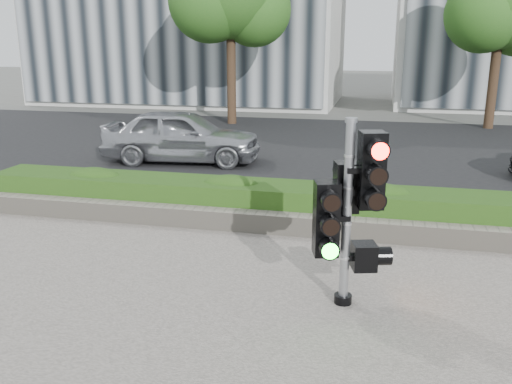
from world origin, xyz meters
TOP-DOWN VIEW (x-y plane):
  - ground at (0.00, 0.00)m, footprint 120.00×120.00m
  - road at (0.00, 10.00)m, footprint 60.00×13.00m
  - curb at (0.00, 3.15)m, footprint 60.00×0.25m
  - stone_wall at (0.00, 1.90)m, footprint 12.00×0.32m
  - hedge at (0.00, 2.55)m, footprint 12.00×1.00m
  - tree_right at (5.48, 15.55)m, footprint 4.10×3.58m
  - traffic_signal at (1.14, -0.47)m, footprint 0.85×0.72m
  - car_silver at (-3.84, 7.02)m, footprint 4.45×2.16m

SIDE VIEW (x-z plane):
  - ground at x=0.00m, z-range 0.00..0.00m
  - road at x=0.00m, z-range 0.00..0.02m
  - curb at x=0.00m, z-range 0.00..0.12m
  - stone_wall at x=0.00m, z-range 0.03..0.37m
  - hedge at x=0.00m, z-range 0.03..0.71m
  - car_silver at x=-3.84m, z-range 0.02..1.48m
  - traffic_signal at x=1.14m, z-range 0.15..2.50m
  - tree_right at x=5.48m, z-range 1.22..7.75m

